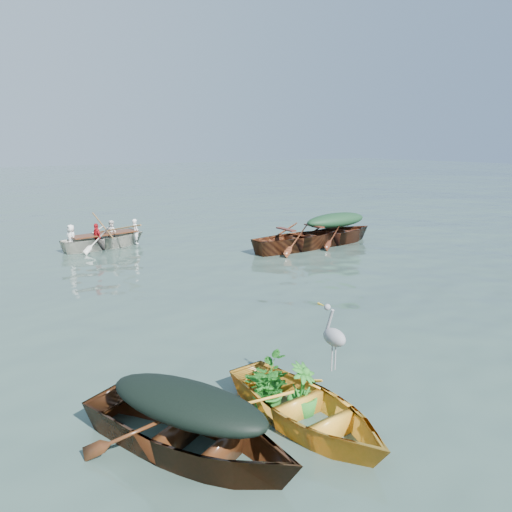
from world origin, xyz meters
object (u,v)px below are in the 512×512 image
at_px(yellow_dinghy, 305,425).
at_px(dark_covered_boat, 189,454).
at_px(rowed_boat, 105,248).
at_px(green_tarp_boat, 335,244).
at_px(heron, 334,348).
at_px(open_wooden_boat, 300,250).

relative_size(yellow_dinghy, dark_covered_boat, 0.86).
height_order(dark_covered_boat, rowed_boat, dark_covered_boat).
xyz_separation_m(yellow_dinghy, rowed_boat, (1.03, 12.47, 0.00)).
bearing_deg(dark_covered_boat, rowed_boat, 51.56).
distance_m(dark_covered_boat, rowed_boat, 12.49).
distance_m(dark_covered_boat, green_tarp_boat, 12.97).
relative_size(green_tarp_boat, heron, 5.32).
bearing_deg(rowed_boat, heron, 168.95).
bearing_deg(heron, yellow_dinghy, -174.81).
bearing_deg(green_tarp_boat, open_wooden_boat, 90.00).
distance_m(yellow_dinghy, open_wooden_boat, 10.84).
bearing_deg(yellow_dinghy, dark_covered_boat, 166.25).
bearing_deg(open_wooden_boat, yellow_dinghy, 141.29).
height_order(dark_covered_boat, green_tarp_boat, green_tarp_boat).
xyz_separation_m(dark_covered_boat, green_tarp_boat, (9.82, 8.48, 0.00)).
height_order(yellow_dinghy, heron, heron).
height_order(green_tarp_boat, heron, heron).
bearing_deg(dark_covered_boat, green_tarp_boat, 14.33).
relative_size(green_tarp_boat, open_wooden_boat, 0.97).
height_order(yellow_dinghy, open_wooden_boat, open_wooden_boat).
relative_size(dark_covered_boat, rowed_boat, 0.94).
relative_size(open_wooden_boat, rowed_boat, 1.21).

